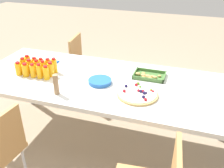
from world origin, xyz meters
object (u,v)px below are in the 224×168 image
at_px(juice_bottle_0, 19,69).
at_px(juice_bottle_3, 39,71).
at_px(juice_bottle_9, 51,69).
at_px(cardboard_tube, 56,85).
at_px(juice_bottle_2, 33,71).
at_px(napkin_stack, 50,63).
at_px(juice_bottle_8, 43,68).
at_px(juice_bottle_10, 28,62).
at_px(juice_bottle_7, 37,67).
at_px(snack_tray, 149,76).
at_px(chair_far_left, 85,62).
at_px(juice_bottle_11, 35,64).
at_px(juice_bottle_14, 54,66).
at_px(juice_bottle_12, 41,65).
at_px(juice_bottle_5, 23,65).
at_px(party_table, 106,86).
at_px(juice_bottle_4, 46,73).
at_px(plate_stack, 100,81).
at_px(juice_bottle_6, 30,66).
at_px(fruit_pizza, 138,94).
at_px(juice_bottle_1, 25,70).
at_px(juice_bottle_13, 48,65).

height_order(juice_bottle_0, juice_bottle_3, juice_bottle_3).
xyz_separation_m(juice_bottle_9, cardboard_tube, (0.22, -0.29, 0.02)).
distance_m(juice_bottle_2, napkin_stack, 0.33).
relative_size(napkin_stack, cardboard_tube, 0.85).
bearing_deg(juice_bottle_2, juice_bottle_8, 44.97).
height_order(juice_bottle_10, cardboard_tube, cardboard_tube).
bearing_deg(juice_bottle_7, snack_tray, 13.94).
bearing_deg(chair_far_left, snack_tray, 51.06).
xyz_separation_m(juice_bottle_11, juice_bottle_14, (0.22, 0.01, 0.01)).
relative_size(juice_bottle_12, napkin_stack, 0.89).
bearing_deg(chair_far_left, juice_bottle_2, -11.68).
distance_m(juice_bottle_5, napkin_stack, 0.29).
relative_size(party_table, juice_bottle_4, 18.13).
bearing_deg(juice_bottle_8, party_table, 6.66).
xyz_separation_m(juice_bottle_8, napkin_stack, (-0.09, 0.25, -0.06)).
xyz_separation_m(juice_bottle_8, juice_bottle_11, (-0.14, 0.08, -0.01)).
relative_size(juice_bottle_3, plate_stack, 0.69).
bearing_deg(snack_tray, juice_bottle_4, -159.48).
bearing_deg(cardboard_tube, chair_far_left, 102.72).
xyz_separation_m(snack_tray, plate_stack, (-0.40, -0.25, 0.00)).
relative_size(juice_bottle_0, napkin_stack, 0.89).
relative_size(juice_bottle_12, snack_tray, 0.45).
relative_size(chair_far_left, juice_bottle_12, 6.23).
distance_m(juice_bottle_2, juice_bottle_6, 0.11).
height_order(party_table, juice_bottle_5, juice_bottle_5).
bearing_deg(cardboard_tube, juice_bottle_6, 147.65).
height_order(juice_bottle_3, fruit_pizza, juice_bottle_3).
distance_m(juice_bottle_1, juice_bottle_3, 0.15).
height_order(juice_bottle_3, juice_bottle_7, juice_bottle_3).
bearing_deg(juice_bottle_10, juice_bottle_2, -44.13).
bearing_deg(juice_bottle_6, juice_bottle_11, 83.59).
distance_m(juice_bottle_3, cardboard_tube, 0.36).
bearing_deg(juice_bottle_7, napkin_stack, 93.01).
distance_m(juice_bottle_8, juice_bottle_14, 0.11).
distance_m(juice_bottle_3, juice_bottle_8, 0.07).
relative_size(juice_bottle_8, juice_bottle_12, 1.11).
relative_size(chair_far_left, juice_bottle_6, 5.91).
relative_size(party_table, juice_bottle_2, 18.20).
height_order(juice_bottle_6, fruit_pizza, juice_bottle_6).
bearing_deg(plate_stack, juice_bottle_4, -170.65).
xyz_separation_m(juice_bottle_3, juice_bottle_7, (-0.07, 0.08, -0.00)).
height_order(snack_tray, cardboard_tube, cardboard_tube).
xyz_separation_m(chair_far_left, juice_bottle_7, (-0.10, -0.88, 0.30)).
bearing_deg(napkin_stack, plate_stack, -20.09).
bearing_deg(juice_bottle_13, juice_bottle_1, -133.68).
relative_size(chair_far_left, juice_bottle_3, 5.66).
bearing_deg(cardboard_tube, snack_tray, 38.98).
height_order(juice_bottle_9, snack_tray, juice_bottle_9).
relative_size(party_table, cardboard_tube, 14.00).
bearing_deg(fruit_pizza, plate_stack, 164.61).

